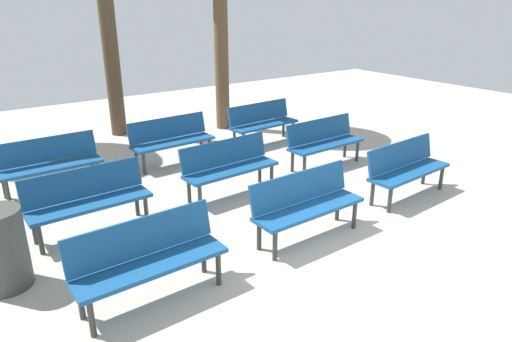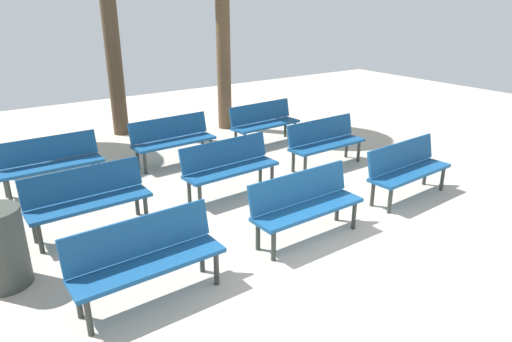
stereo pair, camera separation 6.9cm
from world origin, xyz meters
TOP-DOWN VIEW (x-y plane):
  - ground_plane at (0.00, 0.00)m, footprint 24.00×24.00m
  - bench_r0_c0 at (-2.28, 1.52)m, footprint 1.61×0.52m
  - bench_r0_c1 at (-0.06, 1.59)m, footprint 1.61×0.51m
  - bench_r0_c2 at (2.13, 1.70)m, footprint 1.63×0.58m
  - bench_r1_c0 at (-2.34, 3.39)m, footprint 1.61×0.53m
  - bench_r1_c1 at (-0.11, 3.40)m, footprint 1.62×0.56m
  - bench_r1_c2 at (2.07, 3.52)m, footprint 1.62×0.53m
  - bench_r2_c0 at (-2.43, 5.21)m, footprint 1.61×0.51m
  - bench_r2_c1 at (-0.21, 5.29)m, footprint 1.62×0.56m
  - bench_r2_c2 at (1.96, 5.33)m, footprint 1.63×0.59m
  - tree_2 at (-0.35, 7.86)m, footprint 0.35×0.35m
  - trash_bin at (-3.49, 2.64)m, footprint 0.54×0.54m

SIDE VIEW (x-z plane):
  - ground_plane at x=0.00m, z-range 0.00..0.00m
  - trash_bin at x=-3.49m, z-range 0.00..0.91m
  - bench_r0_c0 at x=-2.28m, z-range 0.07..0.94m
  - bench_r0_c1 at x=-0.06m, z-range 0.07..0.94m
  - bench_r0_c2 at x=2.13m, z-range 0.07..0.94m
  - bench_r1_c0 at x=-2.34m, z-range 0.07..0.94m
  - bench_r1_c1 at x=-0.11m, z-range 0.07..0.94m
  - bench_r1_c2 at x=2.07m, z-range 0.07..0.94m
  - bench_r2_c0 at x=-2.43m, z-range 0.07..0.94m
  - bench_r2_c1 at x=-0.21m, z-range 0.07..0.94m
  - bench_r2_c2 at x=1.96m, z-range 0.07..0.94m
  - tree_2 at x=-0.35m, z-range 0.00..3.49m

